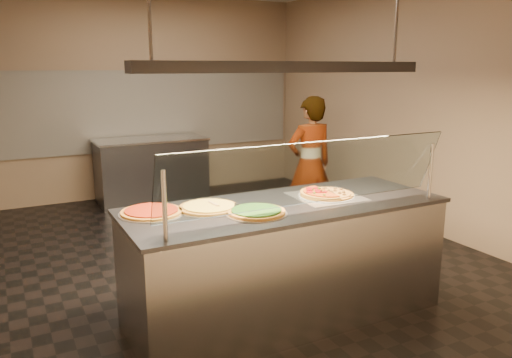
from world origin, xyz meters
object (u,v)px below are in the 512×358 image
serving_counter (285,260)px  half_pizza_pepperoni (316,194)px  pizza_spinach (256,212)px  worker (310,164)px  prep_table (152,170)px  pizza_spatula (221,205)px  pizza_tomato (151,212)px  pizza_cheese (208,207)px  heat_lamp_housing (288,67)px  sneeze_guard (312,174)px  half_pizza_sausage (337,192)px  perforated_tray (326,196)px

serving_counter → half_pizza_pepperoni: size_ratio=5.72×
pizza_spinach → worker: size_ratio=0.27×
half_pizza_pepperoni → prep_table: 3.97m
pizza_spatula → half_pizza_pepperoni: bearing=-5.6°
half_pizza_pepperoni → pizza_tomato: (-1.28, 0.19, -0.02)m
half_pizza_pepperoni → pizza_cheese: (-0.87, 0.11, -0.02)m
pizza_spinach → heat_lamp_housing: 1.07m
pizza_spatula → pizza_cheese: bearing=157.2°
pizza_spinach → pizza_spatula: bearing=124.5°
sneeze_guard → pizza_cheese: 0.81m
pizza_cheese → pizza_spinach: bearing=-47.9°
prep_table → heat_lamp_housing: size_ratio=0.69×
serving_counter → pizza_cheese: pizza_cheese is taller
pizza_spatula → worker: 2.48m
half_pizza_sausage → worker: bearing=63.0°
half_pizza_pepperoni → worker: worker is taller
half_pizza_sausage → pizza_tomato: size_ratio=0.94×
pizza_cheese → worker: (1.95, 1.60, -0.13)m
half_pizza_sausage → prep_table: half_pizza_sausage is taller
heat_lamp_housing → serving_counter: bearing=86.4°
pizza_tomato → perforated_tray: bearing=-7.7°
half_pizza_sausage → sneeze_guard: bearing=-143.3°
perforated_tray → half_pizza_sausage: (0.10, -0.00, 0.02)m
half_pizza_sausage → pizza_spatula: bearing=175.5°
half_pizza_pepperoni → prep_table: bearing=93.4°
perforated_tray → pizza_spinach: 0.74m
pizza_tomato → pizza_spinach: bearing=-28.2°
sneeze_guard → heat_lamp_housing: (0.00, 0.34, 0.72)m
perforated_tray → pizza_tomato: bearing=172.3°
serving_counter → sneeze_guard: 0.83m
half_pizza_pepperoni → heat_lamp_housing: (-0.29, -0.03, 0.99)m
pizza_spatula → sneeze_guard: bearing=-42.0°
serving_counter → half_pizza_sausage: 0.70m
prep_table → worker: 2.60m
half_pizza_sausage → pizza_spinach: size_ratio=0.98×
half_pizza_pepperoni → pizza_spinach: half_pizza_pepperoni is taller
half_pizza_sausage → pizza_spatula: (-0.99, 0.08, 0.00)m
half_pizza_pepperoni → heat_lamp_housing: 1.03m
half_pizza_pepperoni → pizza_cheese: bearing=172.7°
prep_table → heat_lamp_housing: bearing=-90.8°
half_pizza_pepperoni → pizza_tomato: size_ratio=0.94×
prep_table → pizza_tomato: bearing=-105.6°
worker → sneeze_guard: bearing=58.8°
heat_lamp_housing → pizza_tomato: bearing=167.8°
pizza_spinach → pizza_spatula: (-0.17, 0.24, 0.01)m
serving_counter → perforated_tray: size_ratio=4.61×
pizza_spinach → heat_lamp_housing: heat_lamp_housing is taller
pizza_spinach → serving_counter: bearing=22.9°
half_pizza_pepperoni → pizza_cheese: 0.88m
prep_table → pizza_spatula: bearing=-98.2°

